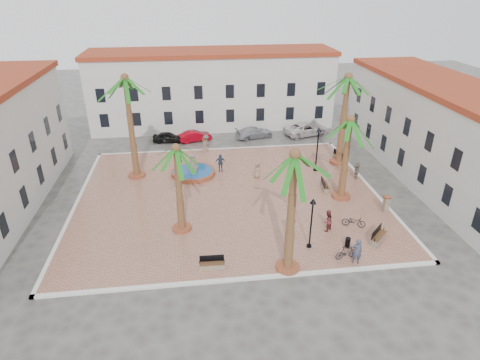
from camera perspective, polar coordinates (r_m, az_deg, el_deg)
The scene contains 36 objects.
ground at distance 35.37m, azimuth -1.61°, elevation -2.41°, with size 120.00×120.00×0.00m, color #56544F.
plaza at distance 35.33m, azimuth -1.61°, elevation -2.30°, with size 26.00×22.00×0.15m, color #A96E58.
kerb_n at distance 45.24m, azimuth -3.02°, elevation 4.39°, with size 26.30×0.30×0.16m, color silver.
kerb_s at distance 26.30m, azimuth 0.89°, elevation -13.86°, with size 26.30×0.30×0.16m, color silver.
kerb_e at distance 38.64m, azimuth 17.95°, elevation -1.01°, with size 0.30×22.30×0.16m, color silver.
kerb_w at distance 36.63m, azimuth -22.32°, elevation -3.37°, with size 0.30×22.30×0.16m, color silver.
building_north at distance 52.36m, azimuth -3.95°, elevation 12.85°, with size 30.40×7.40×9.50m.
building_east at distance 41.96m, azimuth 26.47°, elevation 6.25°, with size 7.40×26.40×9.00m.
fountain at distance 39.19m, azimuth -6.65°, elevation 1.19°, with size 4.23×4.23×2.19m.
palm_nw at distance 37.18m, azimuth -15.91°, elevation 12.44°, with size 5.18×5.18×9.83m.
palm_sw at distance 28.29m, azimuth -9.00°, elevation 3.07°, with size 4.70×4.70×6.95m.
palm_s at distance 23.32m, azimuth 7.72°, elevation 1.69°, with size 5.10×5.10×8.49m.
palm_e at distance 33.64m, azimuth 15.29°, elevation 6.96°, with size 5.22×5.22×7.43m.
palm_ne at distance 40.42m, azimuth 15.01°, elevation 12.66°, with size 5.75×5.75×9.23m.
bench_s at distance 26.90m, azimuth -3.99°, elevation -11.97°, with size 1.72×0.58×0.90m.
bench_se at distance 30.99m, azimuth 19.10°, elevation -7.71°, with size 1.74×1.74×0.99m.
bench_e at distance 37.07m, azimuth 11.97°, elevation -0.87°, with size 0.71×1.79×0.92m.
bench_ne at distance 43.39m, azimuth 14.03°, elevation 3.12°, with size 1.03×2.05×1.04m.
lamppost_s at distance 27.82m, azimuth 10.20°, elevation -4.86°, with size 0.43×0.43×3.94m.
lamppost_e at distance 39.42m, azimuth 11.02°, elevation 5.40°, with size 0.49×0.49×4.53m.
bollard_se at distance 29.64m, azimuth 7.18°, elevation -6.74°, with size 0.58×0.58×1.56m.
bollard_n at distance 44.30m, azimuth -5.01°, elevation 5.01°, with size 0.63×0.63×1.50m.
bollard_e at distance 34.61m, azimuth 20.08°, elevation -3.22°, with size 0.53×0.53×1.41m.
litter_bin at distance 29.68m, azimuth 15.07°, elevation -8.55°, with size 0.37×0.37×0.71m, color black.
cyclist_a at distance 27.96m, azimuth 16.28°, elevation -9.69°, with size 0.69×0.45×1.89m, color #383E52.
bicycle_a at distance 31.99m, azimuth 15.88°, elevation -5.65°, with size 0.62×1.78×0.93m, color black.
cyclist_b at distance 30.81m, azimuth 12.32°, elevation -5.67°, with size 0.84×0.65×1.72m, color maroon.
bicycle_b at distance 28.44m, azimuth 14.88°, elevation -9.91°, with size 0.46×1.63×0.98m, color black.
pedestrian_fountain_a at distance 38.16m, azimuth 2.48°, elevation 1.42°, with size 0.76×0.50×1.56m, color #97745D.
pedestrian_fountain_b at distance 39.47m, azimuth -2.82°, elevation 2.48°, with size 1.05×0.44×1.79m, color #2F3D53.
pedestrian_north at distance 44.24m, azimuth -4.84°, elevation 5.23°, with size 1.23×0.71×1.90m, color #4A4B4E.
pedestrian_east at distance 39.57m, azimuth 16.25°, elevation 1.33°, with size 1.51×0.48×1.62m, color #706155.
car_black at distance 47.99m, azimuth -10.16°, elevation 6.01°, with size 1.44×3.57×1.22m, color black.
car_red at distance 47.84m, azimuth -6.39°, elevation 6.23°, with size 1.34×3.83×1.26m, color #A00212.
car_silver at distance 48.68m, azimuth 2.02°, elevation 6.78°, with size 1.84×4.53×1.32m, color #AEADB6.
car_white at distance 50.23m, azimuth 9.39°, elevation 7.19°, with size 2.54×5.50×1.53m, color silver.
Camera 1 is at (-2.92, -30.80, 17.13)m, focal length 30.00 mm.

